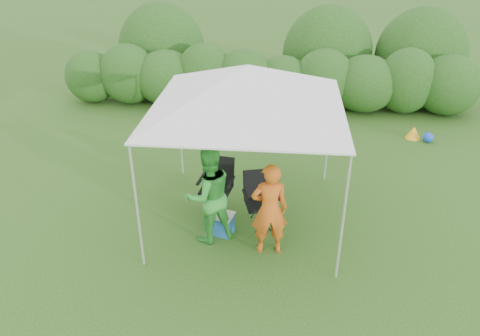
# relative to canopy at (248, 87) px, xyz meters

# --- Properties ---
(ground) EXTENTS (70.00, 70.00, 0.00)m
(ground) POSITION_rel_canopy_xyz_m (0.00, -0.50, -2.46)
(ground) COLOR #345D1D
(hedge) EXTENTS (11.56, 1.53, 1.80)m
(hedge) POSITION_rel_canopy_xyz_m (0.14, 5.50, -1.64)
(hedge) COLOR #28561A
(hedge) RESTS_ON ground
(canopy) EXTENTS (3.10, 3.10, 2.83)m
(canopy) POSITION_rel_canopy_xyz_m (0.00, 0.00, 0.00)
(canopy) COLOR silver
(canopy) RESTS_ON ground
(chair_right) EXTENTS (0.70, 0.66, 0.97)m
(chair_right) POSITION_rel_canopy_xyz_m (0.25, -0.14, -1.91)
(chair_right) COLOR black
(chair_right) RESTS_ON ground
(chair_left) EXTENTS (0.67, 0.63, 0.99)m
(chair_left) POSITION_rel_canopy_xyz_m (-0.56, 0.25, -1.90)
(chair_left) COLOR black
(chair_left) RESTS_ON ground
(man) EXTENTS (0.64, 0.47, 1.61)m
(man) POSITION_rel_canopy_xyz_m (0.44, -0.96, -1.66)
(man) COLOR #D55C18
(man) RESTS_ON ground
(woman) EXTENTS (1.04, 0.97, 1.70)m
(woman) POSITION_rel_canopy_xyz_m (-0.56, -0.70, -1.61)
(woman) COLOR green
(woman) RESTS_ON ground
(cooler) EXTENTS (0.52, 0.43, 0.38)m
(cooler) POSITION_rel_canopy_xyz_m (-0.41, -0.54, -2.27)
(cooler) COLOR #2460A5
(cooler) RESTS_ON ground
(bottle) EXTENTS (0.07, 0.07, 0.26)m
(bottle) POSITION_rel_canopy_xyz_m (-0.35, -0.58, -1.95)
(bottle) COLOR #592D0C
(bottle) RESTS_ON cooler
(lawn_toy) EXTENTS (0.61, 0.51, 0.31)m
(lawn_toy) POSITION_rel_canopy_xyz_m (3.88, 3.73, -2.32)
(lawn_toy) COLOR #FFAF1A
(lawn_toy) RESTS_ON ground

